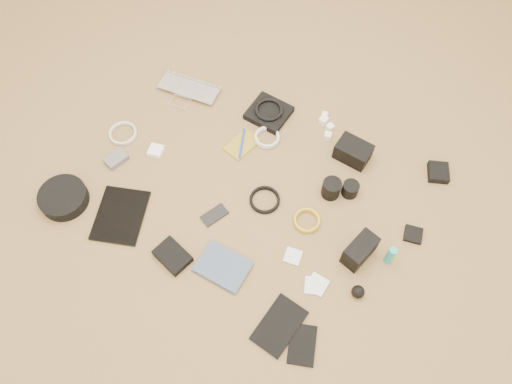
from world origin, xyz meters
The scene contains 33 objects.
laptop centered at (-0.51, 0.31, 0.01)m, with size 0.28×0.20×0.02m, color silver.
headphone_pouch centered at (-0.13, 0.41, 0.02)m, with size 0.17×0.16×0.03m, color black.
headphones centered at (-0.13, 0.41, 0.04)m, with size 0.13×0.13×0.02m, color black.
charger_a centered at (0.11, 0.50, 0.02)m, with size 0.03×0.03×0.03m, color white.
charger_b centered at (0.09, 0.53, 0.01)m, with size 0.03×0.03×0.02m, color white.
charger_c centered at (0.15, 0.48, 0.01)m, with size 0.03×0.03×0.03m, color white.
charger_d centered at (0.16, 0.44, 0.01)m, with size 0.03×0.03×0.03m, color white.
dslr_camera centered at (0.29, 0.40, 0.04)m, with size 0.14×0.10×0.08m, color black.
lens_pouch centered at (0.64, 0.51, 0.02)m, with size 0.08×0.09×0.03m, color black.
notebook_olive centered at (-0.14, 0.21, 0.00)m, with size 0.09×0.15×0.01m, color olive.
pen_blue centered at (-0.14, 0.21, 0.01)m, with size 0.01×0.01×0.15m, color #1537B1.
cable_white_a centered at (-0.07, 0.29, 0.01)m, with size 0.11×0.11×0.01m, color silver.
lens_a centered at (0.29, 0.19, 0.04)m, with size 0.08×0.08×0.08m, color black.
lens_b centered at (0.36, 0.23, 0.03)m, with size 0.07×0.07×0.06m, color black.
card_reader centered at (0.66, 0.19, 0.01)m, with size 0.07×0.07×0.02m, color black.
power_brick centered at (-0.44, -0.01, 0.01)m, with size 0.06×0.06×0.03m, color white.
cable_white_b centered at (-0.63, -0.01, 0.01)m, with size 0.12×0.12×0.01m, color silver.
cable_black centered at (0.08, 0.02, 0.01)m, with size 0.13×0.13×0.01m, color black.
cable_yellow centered at (0.27, 0.03, 0.01)m, with size 0.11×0.11×0.01m, color gold.
flash centered at (0.51, 0.00, 0.05)m, with size 0.07×0.14×0.10m, color black.
lens_cleaner centered at (0.62, 0.04, 0.05)m, with size 0.03×0.03×0.10m, color #1AAAAB.
battery_charger centered at (-0.56, -0.13, 0.01)m, with size 0.06×0.09×0.03m, color #5B5B60.
tablet centered at (-0.39, -0.33, 0.01)m, with size 0.19×0.25×0.01m, color black.
phone centered at (-0.06, -0.14, 0.00)m, with size 0.06×0.11×0.01m, color black.
filter_case_left centered at (0.30, -0.13, 0.00)m, with size 0.06×0.06×0.01m, color silver.
filter_case_mid centered at (0.43, -0.19, 0.00)m, with size 0.07×0.07×0.01m, color silver.
filter_case_right centered at (0.42, -0.20, 0.00)m, with size 0.07×0.07×0.01m, color silver.
air_blower centered at (0.57, -0.14, 0.02)m, with size 0.05×0.05×0.05m, color black.
headphone_case centered at (-0.62, -0.39, 0.03)m, with size 0.20×0.20×0.05m, color black.
drive_case centered at (-0.10, -0.37, 0.02)m, with size 0.13×0.10×0.03m, color black.
paperback centered at (0.09, -0.38, 0.01)m, with size 0.14×0.19×0.02m, color #3C4E66.
notebook_black_a centered at (0.38, -0.39, 0.01)m, with size 0.13×0.20×0.01m, color black.
notebook_black_b centered at (0.48, -0.41, 0.01)m, with size 0.09×0.14×0.01m, color black.
Camera 1 is at (0.54, -0.82, 1.81)m, focal length 35.00 mm.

